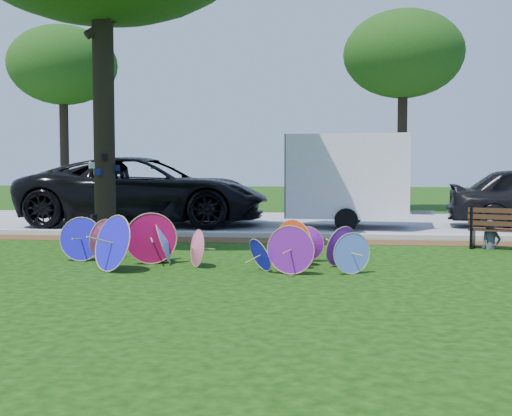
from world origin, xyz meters
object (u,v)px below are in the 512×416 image
(parasol_pile, at_px, (199,243))
(park_bench, at_px, (510,229))
(black_van, at_px, (146,191))
(cargo_trailer, at_px, (350,176))
(person_left, at_px, (492,221))

(parasol_pile, height_order, park_bench, parasol_pile)
(parasol_pile, distance_m, black_van, 7.96)
(cargo_trailer, relative_size, park_bench, 1.99)
(park_bench, distance_m, person_left, 0.38)
(park_bench, bearing_deg, black_van, 172.73)
(parasol_pile, relative_size, cargo_trailer, 1.70)
(parasol_pile, bearing_deg, cargo_trailer, 69.48)
(cargo_trailer, bearing_deg, person_left, -51.03)
(person_left, bearing_deg, cargo_trailer, 108.97)
(parasol_pile, relative_size, person_left, 4.75)
(cargo_trailer, height_order, person_left, cargo_trailer)
(black_van, bearing_deg, cargo_trailer, -94.92)
(black_van, height_order, cargo_trailer, cargo_trailer)
(park_bench, height_order, person_left, person_left)
(parasol_pile, distance_m, park_bench, 6.40)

